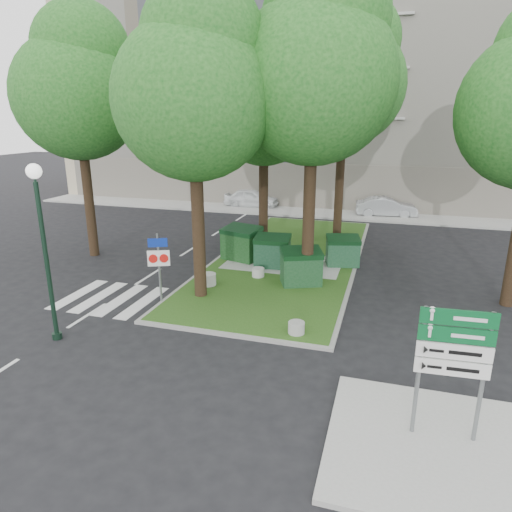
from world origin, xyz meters
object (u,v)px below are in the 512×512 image
at_px(tree_median_near_left, 196,83).
at_px(tree_street_left, 79,84).
at_px(tree_median_far, 347,73).
at_px(dumpster_d, 343,251).
at_px(car_silver, 386,207).
at_px(bollard_right, 296,328).
at_px(directional_sign, 453,354).
at_px(bollard_mid, 258,272).
at_px(dumpster_c, 301,267).
at_px(traffic_sign_pole, 159,259).
at_px(bollard_left, 208,279).
at_px(street_lamp, 43,233).
at_px(tree_median_mid, 266,101).
at_px(tree_median_near_right, 317,64).
at_px(litter_bin, 353,242).
at_px(dumpster_a, 241,243).
at_px(car_white, 252,198).
at_px(dumpster_b, 272,251).

height_order(tree_median_near_left, tree_street_left, tree_street_left).
xyz_separation_m(tree_median_far, dumpster_d, (0.71, -4.55, -7.57)).
distance_m(tree_median_far, car_silver, 10.59).
distance_m(bollard_right, directional_sign, 5.50).
distance_m(tree_street_left, bollard_mid, 11.17).
xyz_separation_m(dumpster_c, traffic_sign_pole, (-4.38, -3.04, 0.82)).
height_order(dumpster_c, bollard_left, dumpster_c).
bearing_deg(street_lamp, tree_median_mid, 72.39).
bearing_deg(traffic_sign_pole, tree_median_near_right, 8.03).
bearing_deg(litter_bin, street_lamp, -122.44).
bearing_deg(litter_bin, tree_median_near_right, -101.23).
bearing_deg(car_silver, tree_median_mid, 144.86).
relative_size(tree_median_far, tree_street_left, 1.08).
height_order(tree_median_near_right, dumpster_c, tree_median_near_right).
bearing_deg(dumpster_a, traffic_sign_pole, -85.65).
distance_m(tree_median_near_left, tree_median_mid, 6.53).
height_order(bollard_mid, car_silver, car_silver).
distance_m(dumpster_c, traffic_sign_pole, 5.40).
bearing_deg(car_white, tree_median_mid, -160.06).
bearing_deg(tree_street_left, bollard_left, -20.50).
relative_size(tree_median_far, traffic_sign_pole, 4.72).
bearing_deg(bollard_right, bollard_mid, 119.29).
height_order(tree_median_far, dumpster_a, tree_median_far).
height_order(tree_median_near_left, car_silver, tree_median_near_left).
bearing_deg(car_white, dumpster_b, -159.87).
height_order(street_lamp, car_silver, street_lamp).
bearing_deg(tree_median_far, tree_median_near_left, -111.28).
distance_m(bollard_mid, car_silver, 14.74).
xyz_separation_m(bollard_right, traffic_sign_pole, (-5.10, 1.15, 1.33)).
xyz_separation_m(tree_median_near_left, traffic_sign_pole, (-1.23, -0.91, -5.70)).
bearing_deg(car_silver, tree_median_near_left, 153.67).
height_order(tree_median_mid, tree_median_far, tree_median_far).
distance_m(dumpster_b, street_lamp, 9.56).
bearing_deg(tree_median_far, tree_median_near_right, -91.53).
xyz_separation_m(traffic_sign_pole, directional_sign, (8.88, -4.78, 0.34)).
bearing_deg(tree_median_far, bollard_left, -114.74).
distance_m(dumpster_d, traffic_sign_pole, 8.18).
height_order(tree_median_near_left, bollard_right, tree_median_near_left).
bearing_deg(tree_street_left, dumpster_c, -7.68).
relative_size(tree_median_far, street_lamp, 2.32).
bearing_deg(tree_median_mid, tree_median_near_left, -94.40).
bearing_deg(dumpster_d, traffic_sign_pole, -148.63).
height_order(tree_median_far, litter_bin, tree_median_far).
bearing_deg(dumpster_a, bollard_right, -42.39).
height_order(tree_median_far, bollard_mid, tree_median_far).
relative_size(tree_median_mid, bollard_mid, 20.13).
xyz_separation_m(dumpster_b, car_silver, (4.38, 12.58, -0.15)).
xyz_separation_m(tree_street_left, traffic_sign_pole, (5.77, -4.41, -6.03)).
bearing_deg(tree_median_near_left, car_white, 101.54).
height_order(dumpster_a, car_silver, dumpster_a).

